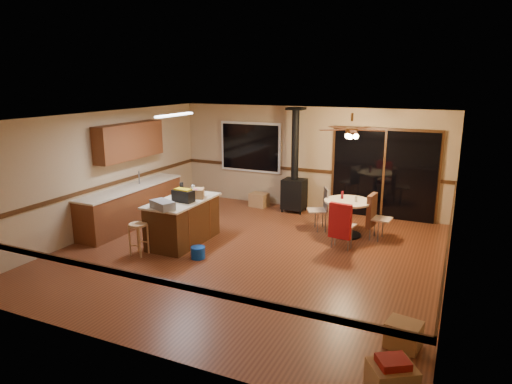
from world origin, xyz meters
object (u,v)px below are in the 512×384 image
Objects in this scene: chair_right at (373,211)px; toolbox_black at (183,196)px; dining_table at (347,212)px; box_corner_b at (404,335)px; bar_stool at (139,239)px; toolbox_grey at (163,205)px; kitchen_island at (183,221)px; wood_stove at (294,183)px; box_under_window at (259,200)px; box_corner_a at (392,380)px; blue_bucket at (198,253)px; chair_near at (341,221)px; chair_left at (322,204)px.

toolbox_black is at bearing -149.91° from chair_right.
dining_table is 2.42× the size of box_corner_b.
bar_stool is at bearing -120.68° from toolbox_black.
toolbox_grey is 0.71× the size of chair_right.
toolbox_grey is at bearing -87.29° from kitchen_island.
wood_stove is 6.10m from box_corner_b.
toolbox_grey reaches higher than chair_right.
toolbox_black reaches higher than box_under_window.
wood_stove is 2.48m from chair_right.
box_corner_a is (1.65, -4.81, -0.36)m from dining_table.
wood_stove is at bearing 81.14° from blue_bucket.
chair_near and chair_right have the same top height.
bar_stool is (-1.69, -3.98, -0.42)m from wood_stove.
toolbox_black is 1.04× the size of box_corner_b.
toolbox_grey is at bearing -94.14° from box_under_window.
box_corner_b is at bearing -60.44° from chair_left.
kitchen_island is 3.04m from chair_left.
chair_left is (1.05, -1.12, -0.14)m from wood_stove.
kitchen_island is 3.64× the size of box_corner_a.
box_corner_b is (2.25, -3.97, -0.42)m from chair_left.
dining_table is at bearing 113.31° from box_corner_b.
chair_near reaches higher than blue_bucket.
kitchen_island is at bearing -151.92° from chair_right.
chair_left is (2.74, 2.86, 0.28)m from bar_stool.
blue_bucket is at bearing -146.47° from chair_near.
box_corner_b is (1.65, -3.83, -0.37)m from dining_table.
kitchen_island is at bearing -95.68° from box_under_window.
bar_stool is 0.63× the size of dining_table.
kitchen_island is 5.52m from box_corner_a.
toolbox_black is at bearing 146.95° from box_corner_a.
toolbox_black is 0.69× the size of bar_stool.
box_corner_a is (3.87, -2.41, 0.06)m from blue_bucket.
toolbox_black reaches higher than kitchen_island.
wood_stove is 4.65× the size of chair_left.
toolbox_grey is 1.07× the size of box_corner_a.
blue_bucket is (0.73, -0.62, -0.34)m from kitchen_island.
toolbox_grey reaches higher than dining_table.
box_corner_b is at bearing -73.82° from chair_right.
wood_stove is 5.09× the size of toolbox_grey.
toolbox_black is 1.19m from bar_stool.
box_under_window is at bearing 153.51° from dining_table.
chair_near is at bearing 28.12° from bar_stool.
kitchen_island is 3.45m from dining_table.
dining_table is at bearing -13.68° from chair_left.
chair_right is (2.17, -1.20, -0.13)m from wood_stove.
box_corner_b is at bearing -57.06° from wood_stove.
toolbox_grey is 5.19m from box_corner_a.
box_corner_b is (4.99, -1.12, -0.14)m from bar_stool.
wood_stove reaches higher than box_corner_a.
box_under_window is at bearing 124.99° from box_corner_a.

